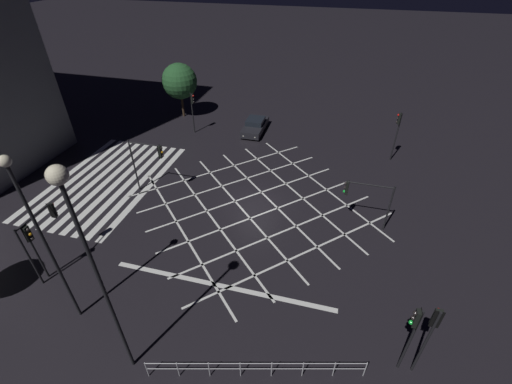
{
  "coord_description": "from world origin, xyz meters",
  "views": [
    {
      "loc": [
        18.83,
        4.96,
        15.15
      ],
      "look_at": [
        0.0,
        0.0,
        1.12
      ],
      "focal_mm": 24.0,
      "sensor_mm": 36.0,
      "label": 1
    }
  ],
  "objects_px": {
    "street_lamp_east": "(83,238)",
    "waiting_car": "(255,126)",
    "traffic_light_se_cross": "(32,242)",
    "traffic_light_sw_cross": "(193,105)",
    "traffic_light_se_main": "(42,228)",
    "traffic_light_ne_cross": "(413,329)",
    "traffic_light_ne_main": "(431,329)",
    "street_lamp_west": "(36,224)",
    "street_tree_near": "(180,81)",
    "traffic_light_nw_cross": "(397,127)",
    "traffic_light_median_south": "(148,156)",
    "traffic_light_median_north": "(364,194)"
  },
  "relations": [
    {
      "from": "traffic_light_se_main",
      "to": "traffic_light_median_south",
      "type": "relative_size",
      "value": 0.94
    },
    {
      "from": "traffic_light_sw_cross",
      "to": "traffic_light_se_main",
      "type": "xyz_separation_m",
      "value": [
        18.34,
        -0.75,
        0.08
      ]
    },
    {
      "from": "traffic_light_se_cross",
      "to": "street_tree_near",
      "type": "relative_size",
      "value": 0.67
    },
    {
      "from": "street_tree_near",
      "to": "waiting_car",
      "type": "xyz_separation_m",
      "value": [
        1.67,
        8.52,
        -3.21
      ]
    },
    {
      "from": "traffic_light_ne_main",
      "to": "traffic_light_nw_cross",
      "type": "xyz_separation_m",
      "value": [
        -18.75,
        -0.03,
        0.12
      ]
    },
    {
      "from": "traffic_light_sw_cross",
      "to": "traffic_light_ne_cross",
      "type": "xyz_separation_m",
      "value": [
        19.56,
        17.81,
        0.05
      ]
    },
    {
      "from": "traffic_light_se_cross",
      "to": "traffic_light_se_main",
      "type": "bearing_deg",
      "value": 92.85
    },
    {
      "from": "traffic_light_ne_main",
      "to": "street_lamp_west",
      "type": "distance_m",
      "value": 16.29
    },
    {
      "from": "traffic_light_se_cross",
      "to": "traffic_light_ne_main",
      "type": "bearing_deg",
      "value": -0.76
    },
    {
      "from": "street_lamp_east",
      "to": "street_lamp_west",
      "type": "xyz_separation_m",
      "value": [
        -1.59,
        -3.96,
        -1.62
      ]
    },
    {
      "from": "traffic_light_se_cross",
      "to": "traffic_light_sw_cross",
      "type": "bearing_deg",
      "value": 87.89
    },
    {
      "from": "traffic_light_median_south",
      "to": "street_lamp_west",
      "type": "height_order",
      "value": "street_lamp_west"
    },
    {
      "from": "street_lamp_east",
      "to": "waiting_car",
      "type": "relative_size",
      "value": 2.3
    },
    {
      "from": "traffic_light_median_north",
      "to": "waiting_car",
      "type": "relative_size",
      "value": 0.77
    },
    {
      "from": "traffic_light_nw_cross",
      "to": "traffic_light_ne_cross",
      "type": "bearing_deg",
      "value": 88.05
    },
    {
      "from": "traffic_light_se_cross",
      "to": "waiting_car",
      "type": "distance_m",
      "value": 22.06
    },
    {
      "from": "traffic_light_se_main",
      "to": "street_lamp_west",
      "type": "bearing_deg",
      "value": -127.14
    },
    {
      "from": "traffic_light_ne_main",
      "to": "street_lamp_east",
      "type": "height_order",
      "value": "street_lamp_east"
    },
    {
      "from": "traffic_light_se_main",
      "to": "traffic_light_median_north",
      "type": "distance_m",
      "value": 18.57
    },
    {
      "from": "traffic_light_sw_cross",
      "to": "waiting_car",
      "type": "distance_m",
      "value": 6.38
    },
    {
      "from": "traffic_light_se_main",
      "to": "street_lamp_west",
      "type": "xyz_separation_m",
      "value": [
        2.5,
        3.29,
        3.14
      ]
    },
    {
      "from": "traffic_light_ne_main",
      "to": "traffic_light_se_main",
      "type": "relative_size",
      "value": 1.05
    },
    {
      "from": "traffic_light_median_south",
      "to": "traffic_light_median_north",
      "type": "xyz_separation_m",
      "value": [
        0.01,
        14.9,
        -0.53
      ]
    },
    {
      "from": "traffic_light_median_north",
      "to": "street_tree_near",
      "type": "height_order",
      "value": "street_tree_near"
    },
    {
      "from": "traffic_light_se_main",
      "to": "street_lamp_east",
      "type": "relative_size",
      "value": 0.38
    },
    {
      "from": "traffic_light_nw_cross",
      "to": "waiting_car",
      "type": "distance_m",
      "value": 13.24
    },
    {
      "from": "traffic_light_se_main",
      "to": "traffic_light_nw_cross",
      "type": "xyz_separation_m",
      "value": [
        -17.64,
        19.21,
        0.16
      ]
    },
    {
      "from": "street_lamp_east",
      "to": "street_tree_near",
      "type": "relative_size",
      "value": 1.84
    },
    {
      "from": "traffic_light_ne_cross",
      "to": "traffic_light_nw_cross",
      "type": "bearing_deg",
      "value": -91.95
    },
    {
      "from": "traffic_light_ne_main",
      "to": "street_lamp_west",
      "type": "bearing_deg",
      "value": 94.97
    },
    {
      "from": "traffic_light_nw_cross",
      "to": "waiting_car",
      "type": "xyz_separation_m",
      "value": [
        -2.51,
        -12.76,
        -2.48
      ]
    },
    {
      "from": "traffic_light_se_main",
      "to": "traffic_light_ne_cross",
      "type": "height_order",
      "value": "traffic_light_ne_cross"
    },
    {
      "from": "traffic_light_ne_main",
      "to": "street_lamp_west",
      "type": "xyz_separation_m",
      "value": [
        1.39,
        -15.94,
        3.09
      ]
    },
    {
      "from": "traffic_light_se_cross",
      "to": "street_tree_near",
      "type": "bearing_deg",
      "value": 95.35
    },
    {
      "from": "traffic_light_ne_main",
      "to": "street_tree_near",
      "type": "bearing_deg",
      "value": 42.91
    },
    {
      "from": "traffic_light_ne_cross",
      "to": "traffic_light_median_south",
      "type": "distance_m",
      "value": 19.15
    },
    {
      "from": "traffic_light_median_south",
      "to": "traffic_light_sw_cross",
      "type": "bearing_deg",
      "value": 95.97
    },
    {
      "from": "traffic_light_se_main",
      "to": "waiting_car",
      "type": "distance_m",
      "value": 21.28
    },
    {
      "from": "traffic_light_se_cross",
      "to": "traffic_light_sw_cross",
      "type": "distance_m",
      "value": 19.21
    },
    {
      "from": "traffic_light_sw_cross",
      "to": "traffic_light_nw_cross",
      "type": "xyz_separation_m",
      "value": [
        0.7,
        18.45,
        0.24
      ]
    },
    {
      "from": "traffic_light_sw_cross",
      "to": "traffic_light_median_south",
      "type": "height_order",
      "value": "traffic_light_median_south"
    },
    {
      "from": "street_lamp_east",
      "to": "street_lamp_west",
      "type": "bearing_deg",
      "value": -111.84
    },
    {
      "from": "waiting_car",
      "to": "traffic_light_se_main",
      "type": "bearing_deg",
      "value": -17.73
    },
    {
      "from": "traffic_light_se_cross",
      "to": "traffic_light_ne_main",
      "type": "distance_m",
      "value": 19.19
    },
    {
      "from": "traffic_light_ne_main",
      "to": "traffic_light_sw_cross",
      "type": "bearing_deg",
      "value": 43.54
    },
    {
      "from": "traffic_light_ne_main",
      "to": "traffic_light_se_main",
      "type": "distance_m",
      "value": 19.26
    },
    {
      "from": "traffic_light_nw_cross",
      "to": "traffic_light_ne_main",
      "type": "bearing_deg",
      "value": 90.08
    },
    {
      "from": "traffic_light_se_cross",
      "to": "traffic_light_nw_cross",
      "type": "height_order",
      "value": "traffic_light_nw_cross"
    },
    {
      "from": "traffic_light_ne_main",
      "to": "traffic_light_nw_cross",
      "type": "height_order",
      "value": "traffic_light_nw_cross"
    },
    {
      "from": "traffic_light_se_main",
      "to": "traffic_light_ne_cross",
      "type": "distance_m",
      "value": 18.6
    }
  ]
}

